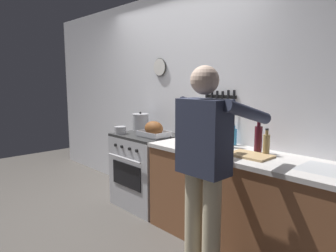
{
  "coord_description": "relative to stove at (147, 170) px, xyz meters",
  "views": [
    {
      "loc": [
        2.67,
        -1.37,
        1.56
      ],
      "look_at": [
        0.3,
        0.85,
        1.07
      ],
      "focal_mm": 33.21,
      "sensor_mm": 36.0,
      "label": 1
    }
  ],
  "objects": [
    {
      "name": "stock_pot",
      "position": [
        -0.28,
        0.13,
        0.56
      ],
      "size": [
        0.21,
        0.21,
        0.25
      ],
      "color": "#B7B7BC",
      "rests_on": "stove"
    },
    {
      "name": "person_cook",
      "position": [
        1.43,
        -0.6,
        0.5
      ],
      "size": [
        0.51,
        0.63,
        1.66
      ],
      "rotation": [
        0.0,
        0.0,
        1.63
      ],
      "color": "#C6B793",
      "rests_on": "ground"
    },
    {
      "name": "saucepan",
      "position": [
        -0.25,
        -0.22,
        0.49
      ],
      "size": [
        0.14,
        0.14,
        0.09
      ],
      "color": "#B7B7BC",
      "rests_on": "stove"
    },
    {
      "name": "cutting_board",
      "position": [
        1.47,
        -0.05,
        0.46
      ],
      "size": [
        0.36,
        0.24,
        0.02
      ],
      "primitive_type": "cube",
      "color": "tan",
      "rests_on": "counter_block"
    },
    {
      "name": "roasting_pan",
      "position": [
        0.18,
        -0.04,
        0.53
      ],
      "size": [
        0.35,
        0.26,
        0.18
      ],
      "color": "#B7B7BC",
      "rests_on": "stove"
    },
    {
      "name": "bottle_vinegar",
      "position": [
        1.54,
        0.09,
        0.55
      ],
      "size": [
        0.06,
        0.06,
        0.24
      ],
      "color": "#997F4C",
      "rests_on": "counter_block"
    },
    {
      "name": "stove",
      "position": [
        0.0,
        0.0,
        0.0
      ],
      "size": [
        0.76,
        0.67,
        0.9
      ],
      "color": "#BCBCC1",
      "rests_on": "ground"
    },
    {
      "name": "wall_back",
      "position": [
        0.22,
        0.36,
        0.85
      ],
      "size": [
        6.0,
        0.13,
        2.6
      ],
      "color": "silver",
      "rests_on": "ground"
    },
    {
      "name": "counter_block",
      "position": [
        1.43,
        0.0,
        0.01
      ],
      "size": [
        2.03,
        0.65,
        0.9
      ],
      "color": "brown",
      "rests_on": "ground"
    },
    {
      "name": "bottle_wine_red",
      "position": [
        1.44,
        0.11,
        0.58
      ],
      "size": [
        0.07,
        0.07,
        0.31
      ],
      "color": "#47141E",
      "rests_on": "counter_block"
    },
    {
      "name": "bottle_cooking_oil",
      "position": [
        1.13,
        0.12,
        0.56
      ],
      "size": [
        0.07,
        0.07,
        0.26
      ],
      "color": "gold",
      "rests_on": "counter_block"
    },
    {
      "name": "ground_plane",
      "position": [
        0.22,
        -0.99,
        -0.45
      ],
      "size": [
        8.0,
        8.0,
        0.0
      ],
      "primitive_type": "plane",
      "color": "#4C4742"
    },
    {
      "name": "bottle_dish_soap",
      "position": [
        1.09,
        0.24,
        0.54
      ],
      "size": [
        0.06,
        0.06,
        0.22
      ],
      "color": "#338CCC",
      "rests_on": "counter_block"
    },
    {
      "name": "bottle_soy_sauce",
      "position": [
        0.73,
        0.06,
        0.52
      ],
      "size": [
        0.06,
        0.06,
        0.18
      ],
      "color": "black",
      "rests_on": "counter_block"
    }
  ]
}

